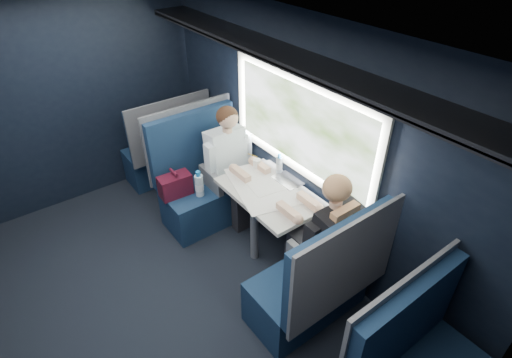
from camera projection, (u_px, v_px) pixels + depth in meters
ground at (177, 298)px, 3.64m from camera, size 2.80×4.20×0.01m
room_shell at (156, 160)px, 2.80m from camera, size 3.00×4.40×2.40m
table at (267, 199)px, 3.76m from camera, size 0.62×1.00×0.74m
seat_bay_near at (204, 184)px, 4.38m from camera, size 1.05×0.62×1.26m
seat_bay_far at (315, 285)px, 3.24m from camera, size 1.04×0.62×1.26m
seat_row_front at (167, 150)px, 5.00m from camera, size 1.04×0.51×1.16m
man at (232, 160)px, 4.22m from camera, size 0.53×0.56×1.32m
woman at (327, 232)px, 3.29m from camera, size 0.53×0.56×1.32m
papers at (264, 185)px, 3.81m from camera, size 0.74×0.91×0.01m
laptop at (293, 174)px, 3.87m from camera, size 0.22×0.29×0.22m
bottle_small at (279, 165)px, 3.94m from camera, size 0.06×0.06×0.21m
cup at (257, 164)px, 4.03m from camera, size 0.08×0.08×0.10m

